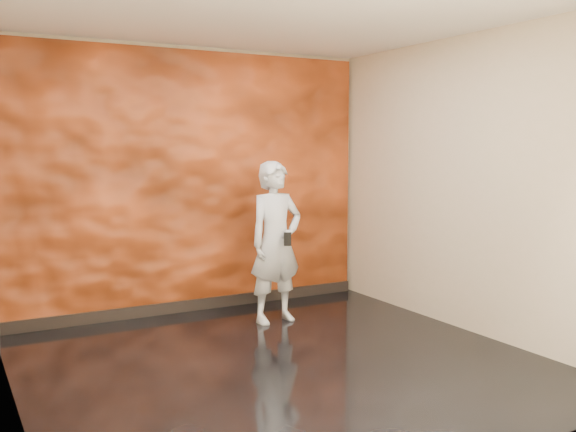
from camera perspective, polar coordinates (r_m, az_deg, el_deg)
The scene contains 5 objects.
room at distance 5.10m, azimuth -0.64°, elevation 2.21°, with size 4.02×4.02×2.81m.
feature_wall at distance 6.89m, azimuth -8.36°, elevation 3.01°, with size 3.90×0.06×2.75m, color #D75320.
baseboard at distance 7.04m, azimuth -8.08°, elevation -7.79°, with size 3.90×0.04×0.12m, color black.
man at distance 6.40m, azimuth -1.09°, elevation -2.33°, with size 0.59×0.39×1.61m, color #9FA4AD.
phone at distance 6.19m, azimuth -0.05°, elevation -2.07°, with size 0.07×0.01×0.13m, color black.
Camera 1 is at (-2.40, -4.48, 1.75)m, focal length 40.00 mm.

